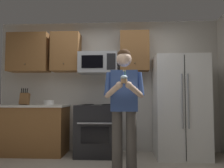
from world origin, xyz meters
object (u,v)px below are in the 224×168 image
at_px(knife_block, 25,99).
at_px(person, 124,102).
at_px(oven_range, 97,130).
at_px(bowl_large_white, 49,102).
at_px(refrigerator, 180,106).
at_px(microwave, 98,63).
at_px(cupcake, 124,79).

xyz_separation_m(knife_block, person, (1.87, -0.91, -0.04)).
bearing_deg(oven_range, bowl_large_white, -178.95).
height_order(oven_range, refrigerator, refrigerator).
xyz_separation_m(microwave, cupcake, (0.50, -1.39, -0.43)).
relative_size(oven_range, knife_block, 2.91).
distance_m(person, cupcake, 0.44).
height_order(person, cupcake, person).
relative_size(person, cupcake, 10.13).
distance_m(knife_block, person, 2.08).
relative_size(oven_range, refrigerator, 0.52).
bearing_deg(bowl_large_white, oven_range, 1.05).
bearing_deg(refrigerator, cupcake, -129.27).
xyz_separation_m(person, cupcake, (-0.00, -0.33, 0.30)).
bearing_deg(refrigerator, microwave, 173.97).
relative_size(knife_block, cupcake, 1.84).
relative_size(oven_range, person, 0.53).
height_order(refrigerator, cupcake, refrigerator).
relative_size(refrigerator, knife_block, 5.63).
bearing_deg(person, microwave, 115.19).
bearing_deg(refrigerator, person, -138.16).
bearing_deg(knife_block, person, -25.85).
distance_m(microwave, person, 1.37).
xyz_separation_m(oven_range, knife_block, (-1.38, -0.03, 0.57)).
height_order(microwave, refrigerator, microwave).
relative_size(microwave, bowl_large_white, 3.88).
relative_size(refrigerator, cupcake, 10.35).
bearing_deg(bowl_large_white, knife_block, -178.43).
distance_m(refrigerator, knife_block, 2.88).
height_order(bowl_large_white, person, person).
bearing_deg(oven_range, knife_block, -178.77).
bearing_deg(knife_block, microwave, 6.17).
distance_m(bowl_large_white, person, 1.69).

